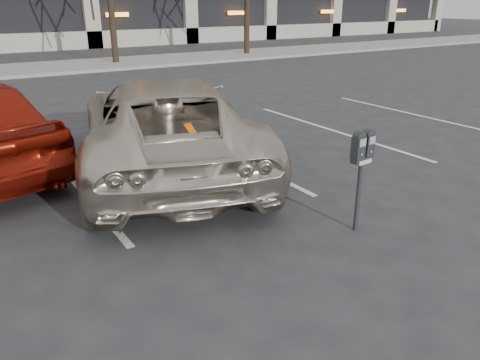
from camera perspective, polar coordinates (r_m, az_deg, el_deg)
ground at (r=6.34m, az=-2.18°, el=-3.82°), size 140.00×140.00×0.00m
sidewalk at (r=21.33m, az=-25.26°, el=12.04°), size 80.00×4.00×0.12m
stall_lines at (r=7.88m, az=-19.74°, el=0.03°), size 16.90×5.20×0.00m
parking_meter at (r=5.67m, az=14.67°, el=2.83°), size 0.33×0.15×1.25m
suv_silver at (r=7.77m, az=-9.01°, el=6.64°), size 4.13×6.05×1.54m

